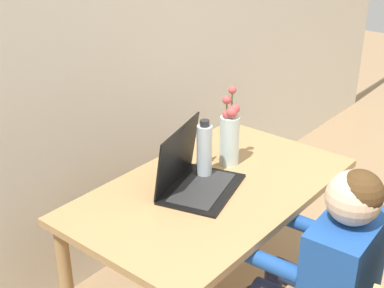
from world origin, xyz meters
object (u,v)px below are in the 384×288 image
at_px(laptop, 192,175).
at_px(flower_vase, 230,135).
at_px(person_seated, 328,264).
at_px(water_bottle, 204,151).

relative_size(laptop, flower_vase, 1.16).
relative_size(person_seated, flower_vase, 2.98).
xyz_separation_m(flower_vase, water_bottle, (-0.16, 0.01, -0.02)).
distance_m(person_seated, laptop, 0.59).
bearing_deg(water_bottle, flower_vase, -3.56).
bearing_deg(flower_vase, person_seated, -112.88).
xyz_separation_m(laptop, flower_vase, (0.26, 0.01, 0.07)).
height_order(flower_vase, water_bottle, flower_vase).
bearing_deg(person_seated, flower_vase, -115.95).
height_order(laptop, flower_vase, flower_vase).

